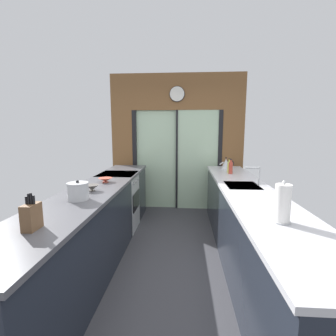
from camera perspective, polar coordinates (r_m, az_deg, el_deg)
The scene contains 14 objects.
ground_plane at distance 3.48m, azimuth 0.93°, elevation -18.74°, with size 5.04×7.60×0.02m, color #38383D.
back_wall_unit at distance 4.88m, azimuth 2.12°, elevation 7.94°, with size 2.64×0.12×2.70m.
left_counter_run at distance 3.04m, azimuth -17.45°, elevation -13.51°, with size 0.62×3.80×0.92m.
right_counter_run at distance 3.10m, azimuth 18.17°, elevation -13.18°, with size 0.62×3.80×0.92m.
sink_faucet at distance 3.20m, azimuth 20.13°, elevation -1.10°, with size 0.19×0.02×0.23m.
oven_range at distance 4.05m, azimuth -11.62°, elevation -7.79°, with size 0.60×0.60×0.92m.
mixing_bowl_mid at distance 2.89m, azimuth -17.53°, elevation -4.45°, with size 0.16×0.16×0.07m.
mixing_bowl_far at distance 3.32m, azimuth -14.56°, elevation -2.71°, with size 0.18×0.18×0.06m.
knife_block at distance 1.94m, azimuth -29.54°, elevation -9.89°, with size 0.08×0.14×0.26m.
stock_pot at distance 2.56m, azimuth -20.49°, elevation -5.15°, with size 0.21×0.21×0.20m.
kettle at distance 4.39m, azimuth 13.54°, elevation 0.95°, with size 0.26×0.17×0.22m.
soap_bottle_near at distance 3.95m, azimuth 14.58°, elevation 0.08°, with size 0.06×0.06×0.24m.
soap_bottle_far at distance 4.06m, azimuth 14.28°, elevation 0.30°, with size 0.06×0.06×0.23m.
paper_towel_roll at distance 2.00m, azimuth 25.44°, elevation -7.63°, with size 0.13×0.13×0.32m.
Camera 1 is at (0.16, -2.48, 1.60)m, focal length 25.81 mm.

